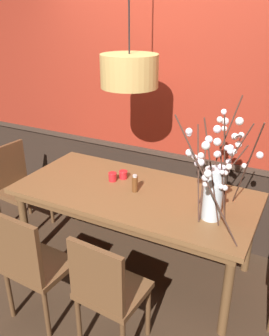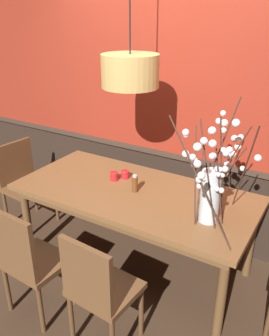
% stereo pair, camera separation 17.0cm
% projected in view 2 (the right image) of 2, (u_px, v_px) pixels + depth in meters
% --- Properties ---
extents(ground_plane, '(24.00, 24.00, 0.00)m').
position_uv_depth(ground_plane, '(134.00, 263.00, 3.35)').
color(ground_plane, '#422D1E').
extents(back_wall, '(5.35, 0.14, 2.76)m').
position_uv_depth(back_wall, '(174.00, 104.00, 3.35)').
color(back_wall, '#2D2119').
rests_on(back_wall, ground).
extents(dining_table, '(2.04, 0.97, 0.77)m').
position_uv_depth(dining_table, '(134.00, 199.00, 3.07)').
color(dining_table, brown).
rests_on(dining_table, ground).
extents(chair_near_side_right, '(0.45, 0.42, 0.92)m').
position_uv_depth(chair_near_side_right, '(98.00, 288.00, 2.33)').
color(chair_near_side_right, brown).
rests_on(chair_near_side_right, ground).
extents(chair_near_side_left, '(0.46, 0.41, 0.94)m').
position_uv_depth(chair_near_side_left, '(28.00, 259.00, 2.60)').
color(chair_near_side_left, brown).
rests_on(chair_near_side_left, ground).
extents(chair_head_west_end, '(0.46, 0.50, 0.91)m').
position_uv_depth(chair_head_west_end, '(24.00, 180.00, 3.82)').
color(chair_head_west_end, brown).
rests_on(chair_head_west_end, ground).
extents(chair_far_side_right, '(0.48, 0.46, 0.91)m').
position_uv_depth(chair_far_side_right, '(203.00, 185.00, 3.69)').
color(chair_far_side_right, brown).
rests_on(chair_far_side_right, ground).
extents(vase_with_blossoms, '(0.61, 0.76, 0.90)m').
position_uv_depth(vase_with_blossoms, '(212.00, 185.00, 2.49)').
color(vase_with_blossoms, silver).
rests_on(vase_with_blossoms, dining_table).
extents(candle_holder_nearer_center, '(0.08, 0.08, 0.07)m').
position_uv_depth(candle_holder_nearer_center, '(125.00, 174.00, 3.25)').
color(candle_holder_nearer_center, red).
rests_on(candle_holder_nearer_center, dining_table).
extents(candle_holder_nearer_edge, '(0.08, 0.08, 0.08)m').
position_uv_depth(candle_holder_nearer_edge, '(114.00, 176.00, 3.21)').
color(candle_holder_nearer_edge, red).
rests_on(candle_holder_nearer_edge, dining_table).
extents(condiment_bottle, '(0.05, 0.05, 0.15)m').
position_uv_depth(condiment_bottle, '(135.00, 184.00, 3.00)').
color(condiment_bottle, brown).
rests_on(condiment_bottle, dining_table).
extents(pendant_lamp, '(0.45, 0.45, 1.13)m').
position_uv_depth(pendant_lamp, '(130.00, 71.00, 2.72)').
color(pendant_lamp, tan).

